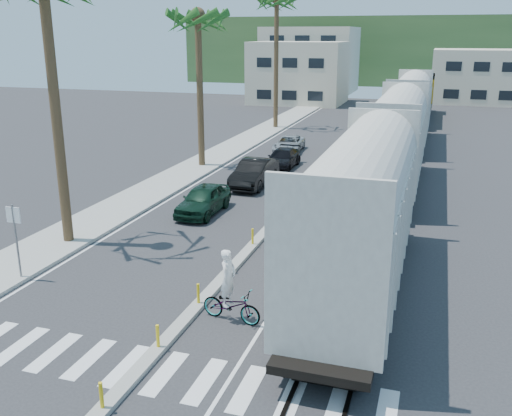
{
  "coord_description": "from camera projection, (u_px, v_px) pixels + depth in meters",
  "views": [
    {
      "loc": [
        7.25,
        -14.27,
        8.96
      ],
      "look_at": [
        0.35,
        7.41,
        2.0
      ],
      "focal_mm": 40.0,
      "sensor_mm": 36.0,
      "label": 1
    }
  ],
  "objects": [
    {
      "name": "buildings",
      "position": [
        345.0,
        67.0,
        83.61
      ],
      "size": [
        38.0,
        27.0,
        10.0
      ],
      "color": "beige",
      "rests_on": "ground"
    },
    {
      "name": "cyclist",
      "position": [
        231.0,
        299.0,
        18.4
      ],
      "size": [
        1.37,
        2.3,
        2.45
      ],
      "rotation": [
        0.0,
        0.0,
        1.41
      ],
      "color": "#9EA0A5",
      "rests_on": "ground"
    },
    {
      "name": "car_lead",
      "position": [
        203.0,
        200.0,
        29.51
      ],
      "size": [
        1.83,
        4.43,
        1.5
      ],
      "primitive_type": "imported",
      "rotation": [
        0.0,
        0.0,
        -0.01
      ],
      "color": "black",
      "rests_on": "ground"
    },
    {
      "name": "crosswalk",
      "position": [
        142.0,
        369.0,
        15.91
      ],
      "size": [
        14.0,
        2.2,
        0.01
      ],
      "primitive_type": "cube",
      "color": "silver",
      "rests_on": "ground"
    },
    {
      "name": "palm_trees",
      "position": [
        204.0,
        5.0,
        37.6
      ],
      "size": [
        3.5,
        37.2,
        13.75
      ],
      "color": "brown",
      "rests_on": "ground"
    },
    {
      "name": "street_sign",
      "position": [
        15.0,
        231.0,
        21.09
      ],
      "size": [
        0.6,
        0.08,
        3.0
      ],
      "color": "slate",
      "rests_on": "ground"
    },
    {
      "name": "rails",
      "position": [
        401.0,
        161.0,
        41.79
      ],
      "size": [
        1.56,
        100.0,
        0.06
      ],
      "color": "black",
      "rests_on": "ground"
    },
    {
      "name": "sidewalk",
      "position": [
        215.0,
        157.0,
        42.95
      ],
      "size": [
        3.0,
        90.0,
        0.15
      ],
      "primitive_type": "cube",
      "color": "gray",
      "rests_on": "ground"
    },
    {
      "name": "freight_train",
      "position": [
        402.0,
        127.0,
        38.59
      ],
      "size": [
        3.0,
        60.94,
        5.85
      ],
      "color": "#AFACA1",
      "rests_on": "ground"
    },
    {
      "name": "hillside",
      "position": [
        403.0,
        50.0,
        107.09
      ],
      "size": [
        80.0,
        20.0,
        12.0
      ],
      "primitive_type": "cube",
      "color": "#385628",
      "rests_on": "ground"
    },
    {
      "name": "car_third",
      "position": [
        282.0,
        159.0,
        39.64
      ],
      "size": [
        1.95,
        4.56,
        1.31
      ],
      "primitive_type": "imported",
      "rotation": [
        0.0,
        0.0,
        -0.01
      ],
      "color": "black",
      "rests_on": "ground"
    },
    {
      "name": "ground",
      "position": [
        173.0,
        335.0,
        17.73
      ],
      "size": [
        140.0,
        140.0,
        0.0
      ],
      "primitive_type": "plane",
      "color": "#28282B",
      "rests_on": "ground"
    },
    {
      "name": "car_second",
      "position": [
        254.0,
        173.0,
        34.82
      ],
      "size": [
        2.03,
        5.08,
        1.64
      ],
      "primitive_type": "imported",
      "rotation": [
        0.0,
        0.0,
        -0.03
      ],
      "color": "black",
      "rests_on": "ground"
    },
    {
      "name": "median",
      "position": [
        311.0,
        181.0,
        35.89
      ],
      "size": [
        0.45,
        60.0,
        0.85
      ],
      "color": "gray",
      "rests_on": "ground"
    },
    {
      "name": "car_rear",
      "position": [
        289.0,
        144.0,
        45.23
      ],
      "size": [
        2.55,
        4.65,
        1.23
      ],
      "primitive_type": "imported",
      "rotation": [
        0.0,
        0.0,
        0.06
      ],
      "color": "#B4B7BA",
      "rests_on": "ground"
    },
    {
      "name": "lane_markings",
      "position": [
        297.0,
        164.0,
        41.13
      ],
      "size": [
        9.42,
        90.0,
        0.01
      ],
      "color": "silver",
      "rests_on": "ground"
    }
  ]
}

